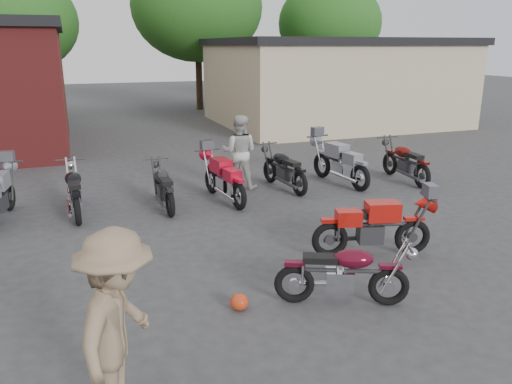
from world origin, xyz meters
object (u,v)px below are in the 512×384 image
object	(u,v)px
sportbike	(375,224)
row_bike_5	(284,167)
row_bike_3	(163,185)
helmet	(239,302)
vintage_motorcycle	(345,270)
person_light	(239,152)
row_bike_7	(405,160)
row_bike_4	(223,176)
person_tan	(119,330)
row_bike_2	(74,188)
row_bike_6	(339,160)

from	to	relation	value
sportbike	row_bike_5	size ratio (longest dim) A/B	1.02
row_bike_3	helmet	bearing A→B (deg)	-179.01
helmet	vintage_motorcycle	bearing A→B (deg)	-13.86
person_light	row_bike_3	distance (m)	2.32
sportbike	row_bike_7	size ratio (longest dim) A/B	0.99
row_bike_4	row_bike_7	world-z (taller)	row_bike_4
row_bike_7	sportbike	bearing A→B (deg)	140.27
person_tan	row_bike_3	bearing A→B (deg)	11.86
helmet	row_bike_2	size ratio (longest dim) A/B	0.13
vintage_motorcycle	helmet	world-z (taller)	vintage_motorcycle
helmet	row_bike_7	size ratio (longest dim) A/B	0.13
helmet	row_bike_3	xyz separation A→B (m)	(-0.17, 4.83, 0.41)
sportbike	helmet	world-z (taller)	sportbike
person_tan	row_bike_5	bearing A→B (deg)	-8.53
helmet	sportbike	bearing A→B (deg)	19.30
person_tan	row_bike_7	xyz separation A→B (m)	(7.91, 6.52, -0.40)
sportbike	row_bike_7	distance (m)	5.29
row_bike_3	row_bike_4	bearing A→B (deg)	-89.79
vintage_motorcycle	row_bike_7	size ratio (longest dim) A/B	0.90
row_bike_4	person_light	bearing A→B (deg)	-45.54
vintage_motorcycle	row_bike_3	bearing A→B (deg)	130.44
person_light	person_tan	world-z (taller)	person_tan
row_bike_4	row_bike_6	distance (m)	3.27
helmet	person_tan	bearing A→B (deg)	-136.39
vintage_motorcycle	person_tan	distance (m)	3.36
person_light	row_bike_3	world-z (taller)	person_light
helmet	row_bike_6	bearing A→B (deg)	49.70
row_bike_6	helmet	bearing A→B (deg)	130.13
row_bike_4	row_bike_5	world-z (taller)	row_bike_4
sportbike	row_bike_7	world-z (taller)	row_bike_7
row_bike_5	row_bike_6	bearing A→B (deg)	-100.50
person_light	row_bike_3	size ratio (longest dim) A/B	1.01
row_bike_2	row_bike_6	distance (m)	6.48
person_tan	row_bike_4	distance (m)	7.10
helmet	row_bike_7	bearing A→B (deg)	38.28
row_bike_3	person_tan	bearing A→B (deg)	165.78
row_bike_4	row_bike_2	bearing A→B (deg)	78.68
helmet	person_light	size ratio (longest dim) A/B	0.14
helmet	person_tan	distance (m)	2.47
person_light	row_bike_2	bearing A→B (deg)	39.99
person_tan	row_bike_3	world-z (taller)	person_tan
person_light	row_bike_3	xyz separation A→B (m)	(-2.09, -0.94, -0.39)
person_light	row_bike_7	bearing A→B (deg)	-162.06
sportbike	helmet	xyz separation A→B (m)	(-2.73, -0.96, -0.46)
person_tan	row_bike_7	size ratio (longest dim) A/B	0.98
vintage_motorcycle	row_bike_4	bearing A→B (deg)	115.54
sportbike	row_bike_3	size ratio (longest dim) A/B	1.09
person_tan	row_bike_6	world-z (taller)	person_tan
row_bike_3	row_bike_6	distance (m)	4.66
vintage_motorcycle	row_bike_6	bearing A→B (deg)	84.95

